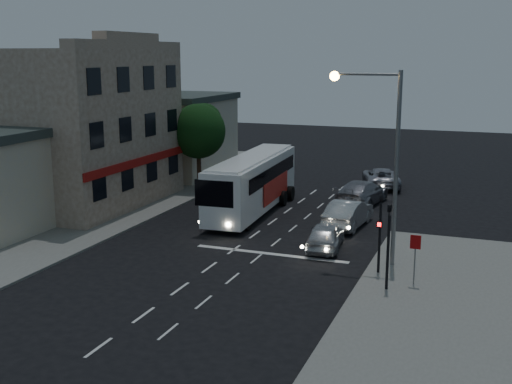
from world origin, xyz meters
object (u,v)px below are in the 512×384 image
at_px(tour_bus, 253,182).
at_px(traffic_signal_side, 389,236).
at_px(traffic_signal_main, 380,223).
at_px(street_tree, 198,129).
at_px(car_sedan_b, 361,193).
at_px(car_sedan_c, 381,178).
at_px(regulatory_sign, 415,251).
at_px(car_suv, 325,236).
at_px(car_sedan_a, 348,213).
at_px(streetlight, 383,145).

xyz_separation_m(tour_bus, traffic_signal_side, (10.26, -10.99, 0.47)).
xyz_separation_m(traffic_signal_main, street_tree, (-15.81, 14.25, 2.08)).
height_order(car_sedan_b, traffic_signal_main, traffic_signal_main).
xyz_separation_m(car_sedan_c, regulatory_sign, (5.05, -20.75, 0.86)).
height_order(car_suv, car_sedan_a, car_sedan_a).
xyz_separation_m(car_suv, car_sedan_b, (-0.27, 10.46, 0.13)).
bearing_deg(traffic_signal_main, regulatory_sign, -30.84).
relative_size(tour_bus, traffic_signal_side, 2.89).
bearing_deg(traffic_signal_main, traffic_signal_side, -70.51).
distance_m(car_sedan_a, car_sedan_b, 5.84).
bearing_deg(tour_bus, car_sedan_c, 56.78).
relative_size(car_sedan_a, traffic_signal_side, 1.18).
bearing_deg(car_sedan_a, traffic_signal_side, 116.25).
xyz_separation_m(car_sedan_a, traffic_signal_side, (3.83, -9.64, 1.62)).
bearing_deg(car_sedan_c, car_sedan_a, 74.48).
bearing_deg(car_sedan_a, car_sedan_b, -81.32).
bearing_deg(streetlight, tour_bus, 140.82).
height_order(car_sedan_c, streetlight, streetlight).
distance_m(car_sedan_a, streetlight, 8.46).
bearing_deg(car_sedan_a, regulatory_sign, 123.68).
height_order(car_sedan_a, traffic_signal_main, traffic_signal_main).
bearing_deg(car_sedan_c, tour_bus, 43.35).
xyz_separation_m(tour_bus, car_sedan_a, (6.44, -1.34, -1.15)).
height_order(car_suv, traffic_signal_side, traffic_signal_side).
bearing_deg(regulatory_sign, traffic_signal_main, 149.16).
bearing_deg(tour_bus, regulatory_sign, -44.78).
xyz_separation_m(car_sedan_c, street_tree, (-12.46, -5.49, 3.77)).
bearing_deg(traffic_signal_side, car_suv, 128.47).
relative_size(car_sedan_c, traffic_signal_side, 1.29).
distance_m(tour_bus, traffic_signal_side, 15.04).
height_order(car_sedan_a, regulatory_sign, regulatory_sign).
distance_m(regulatory_sign, street_tree, 23.40).
relative_size(car_sedan_a, street_tree, 0.78).
height_order(car_sedan_c, traffic_signal_main, traffic_signal_main).
xyz_separation_m(traffic_signal_main, regulatory_sign, (1.70, -1.01, -0.82)).
relative_size(car_suv, car_sedan_b, 0.72).
distance_m(car_sedan_a, traffic_signal_main, 8.43).
relative_size(car_sedan_a, traffic_signal_main, 1.18).
distance_m(car_suv, traffic_signal_main, 4.78).
height_order(car_sedan_a, streetlight, streetlight).
height_order(car_suv, regulatory_sign, regulatory_sign).
height_order(regulatory_sign, streetlight, streetlight).
relative_size(traffic_signal_side, streetlight, 0.46).
height_order(streetlight, street_tree, streetlight).
xyz_separation_m(car_sedan_b, regulatory_sign, (5.24, -14.50, 0.77)).
bearing_deg(street_tree, car_sedan_b, -3.54).
distance_m(car_sedan_c, traffic_signal_side, 22.15).
bearing_deg(traffic_signal_side, car_sedan_b, 105.34).
bearing_deg(regulatory_sign, car_sedan_b, 109.88).
bearing_deg(car_suv, regulatory_sign, 134.46).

